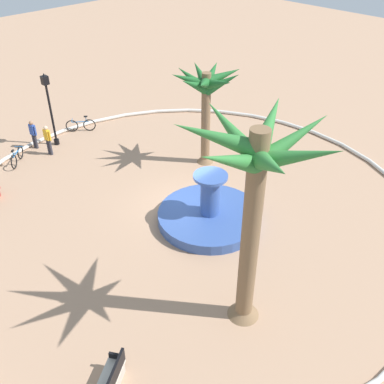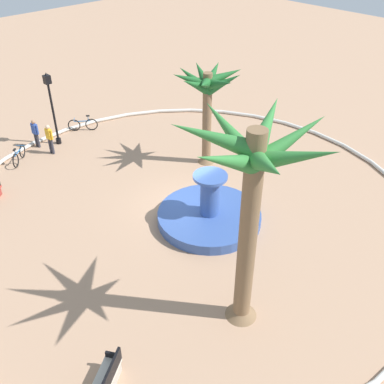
# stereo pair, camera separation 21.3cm
# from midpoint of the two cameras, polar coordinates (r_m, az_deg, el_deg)

# --- Properties ---
(ground_plane) EXTENTS (80.00, 80.00, 0.00)m
(ground_plane) POSITION_cam_midpoint_polar(r_m,az_deg,el_deg) (19.87, -0.60, -1.87)
(ground_plane) COLOR tan
(plaza_curb) EXTENTS (20.75, 20.75, 0.20)m
(plaza_curb) POSITION_cam_midpoint_polar(r_m,az_deg,el_deg) (19.82, -0.60, -1.64)
(plaza_curb) COLOR silver
(plaza_curb) RESTS_ON ground
(fountain) EXTENTS (4.39, 4.39, 2.31)m
(fountain) POSITION_cam_midpoint_polar(r_m,az_deg,el_deg) (18.86, 2.55, -2.96)
(fountain) COLOR #38569E
(fountain) RESTS_ON ground
(palm_tree_near_fountain) EXTENTS (4.35, 4.41, 7.08)m
(palm_tree_near_fountain) POSITION_cam_midpoint_polar(r_m,az_deg,el_deg) (12.06, 8.19, 0.75)
(palm_tree_near_fountain) COLOR brown
(palm_tree_near_fountain) RESTS_ON ground
(palm_tree_by_curb) EXTENTS (3.35, 3.41, 5.01)m
(palm_tree_by_curb) POSITION_cam_midpoint_polar(r_m,az_deg,el_deg) (21.50, 2.26, 12.81)
(palm_tree_by_curb) COLOR brown
(palm_tree_by_curb) RESTS_ON ground
(bench_east) EXTENTS (1.62, 1.28, 1.00)m
(bench_east) POSITION_cam_midpoint_polar(r_m,az_deg,el_deg) (13.66, -10.65, -23.03)
(bench_east) COLOR beige
(bench_east) RESTS_ON ground
(lamppost) EXTENTS (0.32, 0.32, 4.05)m
(lamppost) POSITION_cam_midpoint_polar(r_m,az_deg,el_deg) (25.03, -17.31, 10.78)
(lamppost) COLOR black
(lamppost) RESTS_ON ground
(bicycle_red_frame) EXTENTS (1.25, 1.26, 0.94)m
(bicycle_red_frame) POSITION_cam_midpoint_polar(r_m,az_deg,el_deg) (24.61, -21.06, 4.39)
(bicycle_red_frame) COLOR black
(bicycle_red_frame) RESTS_ON ground
(bicycle_by_lamppost) EXTENTS (1.39, 1.10, 0.94)m
(bicycle_by_lamppost) POSITION_cam_midpoint_polar(r_m,az_deg,el_deg) (26.95, -13.58, 8.41)
(bicycle_by_lamppost) COLOR black
(bicycle_by_lamppost) RESTS_ON ground
(person_cyclist_helmet) EXTENTS (0.26, 0.52, 1.59)m
(person_cyclist_helmet) POSITION_cam_midpoint_polar(r_m,az_deg,el_deg) (25.60, -19.21, 7.26)
(person_cyclist_helmet) COLOR #33333D
(person_cyclist_helmet) RESTS_ON ground
(person_cyclist_photo) EXTENTS (0.26, 0.52, 1.66)m
(person_cyclist_photo) POSITION_cam_midpoint_polar(r_m,az_deg,el_deg) (24.66, -17.54, 6.65)
(person_cyclist_photo) COLOR #33333D
(person_cyclist_photo) RESTS_ON ground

